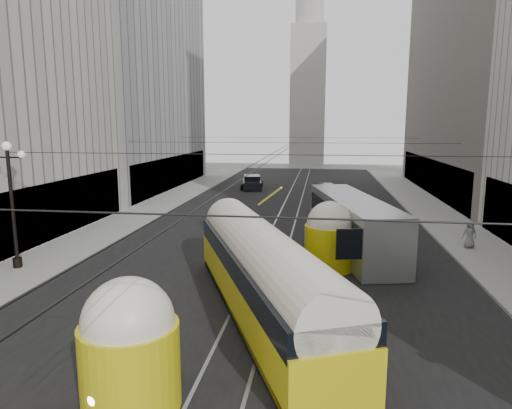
% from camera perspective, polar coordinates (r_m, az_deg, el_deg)
% --- Properties ---
extents(road, '(20.00, 85.00, 0.02)m').
position_cam_1_polar(road, '(35.78, 3.78, -1.90)').
color(road, black).
rests_on(road, ground).
extents(sidewalk_left, '(4.00, 72.00, 0.15)m').
position_cam_1_polar(sidewalk_left, '(41.75, -12.48, -0.31)').
color(sidewalk_left, gray).
rests_on(sidewalk_left, ground).
extents(sidewalk_right, '(4.00, 72.00, 0.15)m').
position_cam_1_polar(sidewalk_right, '(40.20, 21.51, -1.16)').
color(sidewalk_right, gray).
rests_on(sidewalk_right, ground).
extents(rail_left, '(0.12, 85.00, 0.04)m').
position_cam_1_polar(rail_left, '(35.84, 2.59, -1.87)').
color(rail_left, gray).
rests_on(rail_left, ground).
extents(rail_right, '(0.12, 85.00, 0.04)m').
position_cam_1_polar(rail_right, '(35.73, 4.98, -1.94)').
color(rail_right, gray).
rests_on(rail_right, ground).
extents(building_left_far, '(12.60, 28.60, 28.60)m').
position_cam_1_polar(building_left_far, '(55.71, -16.58, 16.74)').
color(building_left_far, '#999999').
rests_on(building_left_far, ground).
extents(building_right_far, '(12.60, 32.60, 32.60)m').
position_cam_1_polar(building_right_far, '(54.07, 28.34, 18.36)').
color(building_right_far, '#514C47').
rests_on(building_right_far, ground).
extents(distant_tower, '(6.00, 6.00, 31.36)m').
position_cam_1_polar(distant_tower, '(82.82, 6.56, 15.16)').
color(distant_tower, '#B2AFA8').
rests_on(distant_tower, ground).
extents(lamppost_left_mid, '(1.86, 0.44, 6.37)m').
position_cam_1_polar(lamppost_left_mid, '(25.73, -28.25, 0.75)').
color(lamppost_left_mid, black).
rests_on(lamppost_left_mid, sidewalk_left).
extents(catenary, '(25.00, 72.00, 0.23)m').
position_cam_1_polar(catenary, '(34.04, 3.96, 7.48)').
color(catenary, black).
rests_on(catenary, ground).
extents(streetcar, '(7.88, 15.17, 3.57)m').
position_cam_1_polar(streetcar, '(17.71, 0.83, -8.44)').
color(streetcar, gold).
rests_on(streetcar, ground).
extents(city_bus, '(5.14, 12.64, 3.11)m').
position_cam_1_polar(city_bus, '(27.46, 11.97, -2.09)').
color(city_bus, '#949899').
rests_on(city_bus, ground).
extents(sedan_white_far, '(2.51, 4.61, 1.38)m').
position_cam_1_polar(sedan_white_far, '(46.96, 8.71, 1.61)').
color(sedan_white_far, beige).
rests_on(sedan_white_far, ground).
extents(sedan_dark_far, '(2.86, 5.21, 1.56)m').
position_cam_1_polar(sedan_dark_far, '(52.95, -0.51, 2.75)').
color(sedan_dark_far, black).
rests_on(sedan_dark_far, ground).
extents(pedestrian_sidewalk_right, '(0.85, 0.56, 1.65)m').
position_cam_1_polar(pedestrian_sidewalk_right, '(29.68, 25.15, -3.37)').
color(pedestrian_sidewalk_right, slate).
rests_on(pedestrian_sidewalk_right, sidewalk_right).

